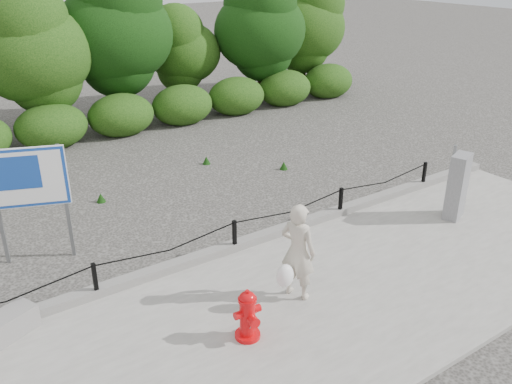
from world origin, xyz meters
The scene contains 9 objects.
ground centered at (0.00, 0.00, 0.00)m, with size 90.00×90.00×0.00m, color #2D2B28.
sidewalk centered at (0.00, -2.00, 0.04)m, with size 14.00×4.00×0.08m, color gray.
curb centered at (0.00, 0.05, 0.15)m, with size 14.00×0.22×0.14m, color slate.
chain_barrier centered at (0.00, 0.00, 0.46)m, with size 10.06×0.06×0.60m.
treeline centered at (0.41, 8.92, 2.59)m, with size 20.45×3.67×4.82m.
fire_hydrant centered at (-1.10, -2.09, 0.44)m, with size 0.40×0.41×0.76m.
pedestrian centered at (0.05, -1.69, 0.84)m, with size 0.77×0.67×1.55m.
utility_cabinet centered at (4.33, -1.32, 0.74)m, with size 0.57×0.45×1.46m.
advertising_sign centered at (-2.90, 1.77, 1.46)m, with size 1.23×0.53×2.08m.
Camera 1 is at (-4.40, -7.11, 4.96)m, focal length 38.00 mm.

